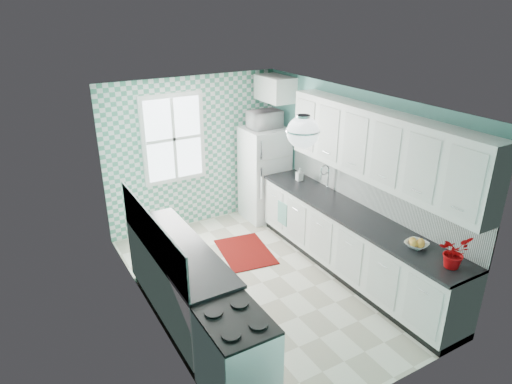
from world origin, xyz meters
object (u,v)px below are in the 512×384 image
stove (237,357)px  microwave (265,119)px  sink (317,193)px  ceiling_light (303,132)px  fruit_bowl (417,245)px  potted_plant (454,252)px  fridge (264,174)px

stove → microwave: (2.31, 3.30, 1.29)m
stove → sink: size_ratio=1.61×
ceiling_light → sink: size_ratio=0.63×
sink → fruit_bowl: bearing=-90.3°
sink → ceiling_light: bearing=-134.8°
ceiling_light → sink: ceiling_light is taller
fruit_bowl → potted_plant: size_ratio=0.72×
stove → sink: bearing=40.6°
fridge → sink: bearing=-86.7°
microwave → stove: bearing=54.0°
stove → microwave: size_ratio=1.69×
ceiling_light → stove: ceiling_light is taller
potted_plant → fridge: bearing=91.4°
fruit_bowl → potted_plant: bearing=-90.0°
sink → potted_plant: 2.38m
sink → fruit_bowl: sink is taller
ceiling_light → fridge: 3.19m
microwave → sink: bearing=92.9°
sink → potted_plant: sink is taller
fridge → sink: fridge is taller
sink → microwave: bearing=93.8°
potted_plant → stove: bearing=169.9°
ceiling_light → fridge: size_ratio=0.22×
ceiling_light → microwave: bearing=66.7°
fridge → stove: fridge is taller
potted_plant → fruit_bowl: bearing=90.0°
fruit_bowl → potted_plant: potted_plant is taller
fridge → potted_plant: 3.74m
stove → ceiling_light: bearing=32.7°
fruit_bowl → stove: bearing=-178.7°
ceiling_light → fruit_bowl: 1.93m
fridge → microwave: size_ratio=3.07×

